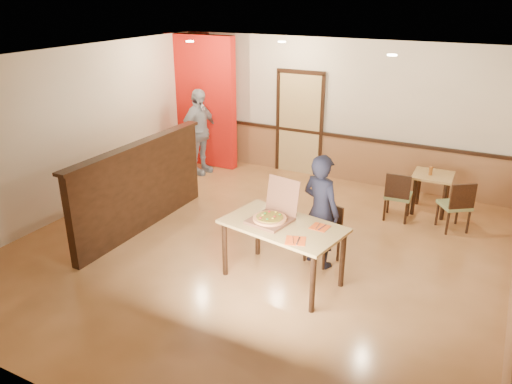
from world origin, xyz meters
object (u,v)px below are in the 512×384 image
diner_chair (325,231)px  condiment (431,171)px  side_chair_right (457,204)px  side_chair_left (398,194)px  side_table (432,184)px  passerby (199,132)px  main_table (283,232)px  pizza_box (272,216)px  diner (321,211)px

diner_chair → condiment: 2.62m
side_chair_right → side_chair_left: bearing=-34.5°
side_table → condiment: size_ratio=4.68×
diner_chair → passerby: size_ratio=0.47×
main_table → side_chair_right: size_ratio=1.96×
side_chair_left → side_table: size_ratio=1.23×
diner_chair → pizza_box: 1.00m
passerby → condiment: passerby is taller
condiment → main_table: bearing=-112.5°
side_table → condiment: condiment is taller
diner_chair → side_chair_left: bearing=88.5°
main_table → side_chair_left: side_chair_left is taller
main_table → side_table: bearing=77.6°
side_table → condiment: bearing=-134.2°
passerby → diner_chair: bearing=-113.5°
side_chair_left → passerby: bearing=-9.8°
main_table → passerby: bearing=147.9°
side_chair_left → diner: (-0.65, -1.97, 0.35)m
side_table → diner: 2.82m
passerby → side_chair_right: bearing=-86.2°
side_chair_right → condiment: (-0.54, 0.55, 0.30)m
diner → passerby: (-3.60, 2.40, 0.08)m
diner → passerby: passerby is taller
pizza_box → condiment: pizza_box is taller
condiment → diner_chair: bearing=-112.9°
main_table → pizza_box: (-0.18, 0.04, 0.18)m
main_table → side_chair_right: bearing=65.3°
side_chair_left → diner: 2.10m
diner → passerby: size_ratio=0.91×
main_table → condiment: condiment is taller
diner_chair → condiment: size_ratio=5.59×
pizza_box → side_chair_right: bearing=61.9°
diner → diner_chair: bearing=-84.2°
condiment → side_chair_left: bearing=-125.2°
side_table → pizza_box: 3.57m
diner → condiment: bearing=-93.2°
main_table → side_chair_left: (0.92, 2.62, -0.25)m
main_table → passerby: passerby is taller
diner_chair → condiment: (1.01, 2.40, 0.32)m
diner_chair → diner: size_ratio=0.51×
passerby → side_table: bearing=-79.3°
main_table → pizza_box: 0.25m
side_chair_right → diner: 2.56m
side_table → main_table: bearing=-112.9°
side_table → pizza_box: size_ratio=1.06×
passerby → pizza_box: bearing=-125.3°
side_table → diner_chair: bearing=-113.5°
side_chair_right → passerby: passerby is taller
diner → side_chair_left: bearing=-89.0°
side_chair_right → pizza_box: pizza_box is taller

